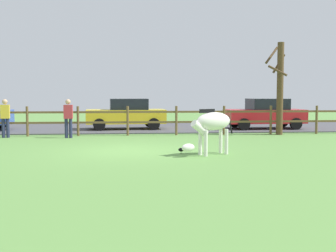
# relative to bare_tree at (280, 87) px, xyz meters

# --- Properties ---
(ground_plane) EXTENTS (60.00, 60.00, 0.00)m
(ground_plane) POSITION_rel_bare_tree_xyz_m (-6.81, -4.78, -2.19)
(ground_plane) COLOR #5B8C42
(parking_asphalt) EXTENTS (28.00, 7.40, 0.05)m
(parking_asphalt) POSITION_rel_bare_tree_xyz_m (-6.81, 4.52, -2.16)
(parking_asphalt) COLOR #47474C
(parking_asphalt) RESTS_ON ground_plane
(paddock_fence) EXTENTS (21.99, 0.11, 1.32)m
(paddock_fence) POSITION_rel_bare_tree_xyz_m (-6.87, 0.22, -1.44)
(paddock_fence) COLOR brown
(paddock_fence) RESTS_ON ground_plane
(bare_tree) EXTENTS (1.02, 1.35, 4.18)m
(bare_tree) POSITION_rel_bare_tree_xyz_m (0.00, 0.00, 0.00)
(bare_tree) COLOR #513A23
(bare_tree) RESTS_ON ground_plane
(zebra) EXTENTS (1.78, 1.11, 1.41)m
(zebra) POSITION_rel_bare_tree_xyz_m (-4.28, -5.97, -1.26)
(zebra) COLOR white
(zebra) RESTS_ON ground_plane
(crow_on_grass) EXTENTS (0.22, 0.10, 0.20)m
(crow_on_grass) POSITION_rel_bare_tree_xyz_m (-5.16, -5.63, -2.06)
(crow_on_grass) COLOR black
(crow_on_grass) RESTS_ON ground_plane
(parked_car_yellow) EXTENTS (4.11, 2.11, 1.56)m
(parked_car_yellow) POSITION_rel_bare_tree_xyz_m (-6.95, 3.12, -1.34)
(parked_car_yellow) COLOR yellow
(parked_car_yellow) RESTS_ON parking_asphalt
(parked_car_red) EXTENTS (4.06, 2.00, 1.56)m
(parked_car_red) POSITION_rel_bare_tree_xyz_m (0.21, 2.67, -1.34)
(parked_car_red) COLOR red
(parked_car_red) RESTS_ON parking_asphalt
(visitor_left_of_tree) EXTENTS (0.38, 0.25, 1.64)m
(visitor_left_of_tree) POSITION_rel_bare_tree_xyz_m (-12.04, -0.26, -1.28)
(visitor_left_of_tree) COLOR #232847
(visitor_left_of_tree) RESTS_ON ground_plane
(visitor_right_of_tree) EXTENTS (0.36, 0.22, 1.64)m
(visitor_right_of_tree) POSITION_rel_bare_tree_xyz_m (-9.36, -0.61, -1.28)
(visitor_right_of_tree) COLOR #232847
(visitor_right_of_tree) RESTS_ON ground_plane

